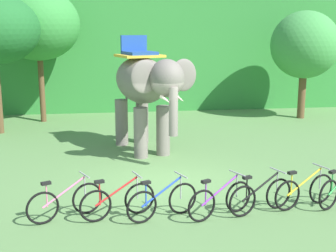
{
  "coord_description": "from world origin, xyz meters",
  "views": [
    {
      "loc": [
        -1.51,
        -11.45,
        3.99
      ],
      "look_at": [
        0.22,
        1.0,
        1.3
      ],
      "focal_mm": 48.72,
      "sensor_mm": 36.0,
      "label": 1
    }
  ],
  "objects": [
    {
      "name": "bike_pink",
      "position": [
        -2.42,
        -2.1,
        0.39
      ],
      "size": [
        1.56,
        0.83,
        0.92
      ],
      "color": "black",
      "rests_on": "ground"
    },
    {
      "name": "tree_center_left",
      "position": [
        7.3,
        7.95,
        3.28
      ],
      "size": [
        3.01,
        3.01,
        4.78
      ],
      "color": "brown",
      "rests_on": "ground"
    },
    {
      "name": "bike_purple",
      "position": [
        0.88,
        -2.45,
        0.39
      ],
      "size": [
        1.58,
        0.81,
        0.92
      ],
      "color": "black",
      "rests_on": "ground"
    },
    {
      "name": "bike_blue",
      "position": [
        -0.36,
        -2.37,
        0.39
      ],
      "size": [
        1.6,
        0.76,
        0.92
      ],
      "color": "black",
      "rests_on": "ground"
    },
    {
      "name": "bike_black",
      "position": [
        1.82,
        -2.35,
        0.39
      ],
      "size": [
        1.62,
        0.72,
        0.92
      ],
      "color": "black",
      "rests_on": "ground"
    },
    {
      "name": "bike_red",
      "position": [
        -1.31,
        -2.2,
        0.39
      ],
      "size": [
        1.64,
        0.69,
        0.92
      ],
      "color": "black",
      "rests_on": "ground"
    },
    {
      "name": "elephant",
      "position": [
        -0.24,
        3.07,
        2.2
      ],
      "size": [
        2.66,
        4.24,
        3.78
      ],
      "color": "slate",
      "rests_on": "ground"
    },
    {
      "name": "foliage_hedge",
      "position": [
        0.0,
        13.5,
        2.69
      ],
      "size": [
        36.0,
        6.0,
        5.38
      ],
      "primitive_type": "cube",
      "color": "#338438",
      "rests_on": "ground"
    },
    {
      "name": "tree_left",
      "position": [
        -4.23,
        8.73,
        4.16
      ],
      "size": [
        3.49,
        3.49,
        5.68
      ],
      "color": "brown",
      "rests_on": "ground"
    },
    {
      "name": "ground_plane",
      "position": [
        0.0,
        0.0,
        0.0
      ],
      "size": [
        80.0,
        80.0,
        0.0
      ],
      "primitive_type": "plane",
      "color": "#567F47"
    },
    {
      "name": "bike_yellow",
      "position": [
        2.91,
        -2.18,
        0.39
      ],
      "size": [
        1.64,
        0.69,
        0.92
      ],
      "color": "black",
      "rests_on": "ground"
    }
  ]
}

